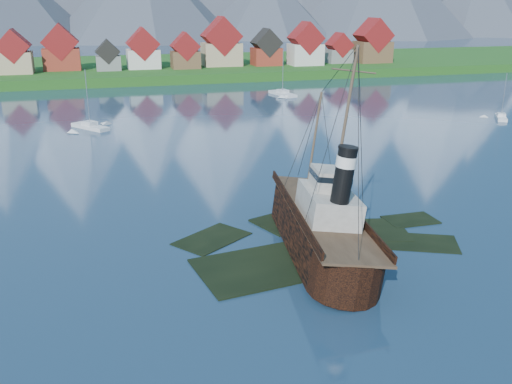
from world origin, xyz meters
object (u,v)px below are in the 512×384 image
object	(u,v)px
sailboat_c	(90,127)
sailboat_e	(283,94)
sailboat_d	(501,118)
tugboat_wreck	(313,221)

from	to	relation	value
sailboat_c	sailboat_e	world-z (taller)	sailboat_e
sailboat_d	sailboat_e	bearing A→B (deg)	160.57
tugboat_wreck	sailboat_d	distance (m)	85.54
sailboat_d	sailboat_e	size ratio (longest dim) A/B	0.82
tugboat_wreck	sailboat_d	xyz separation A→B (m)	(66.39, 53.89, -2.59)
sailboat_c	sailboat_e	bearing A→B (deg)	-4.76
sailboat_d	sailboat_e	world-z (taller)	sailboat_e
tugboat_wreck	sailboat_d	bearing A→B (deg)	47.25
sailboat_c	sailboat_d	distance (m)	89.75
sailboat_c	sailboat_d	xyz separation A→B (m)	(88.55, -14.63, -0.04)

